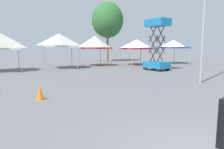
{
  "coord_description": "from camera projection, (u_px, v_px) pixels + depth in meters",
  "views": [
    {
      "loc": [
        -2.9,
        -2.1,
        2.11
      ],
      "look_at": [
        -0.29,
        3.31,
        1.3
      ],
      "focal_mm": 31.61,
      "sensor_mm": 36.0,
      "label": 1
    }
  ],
  "objects": [
    {
      "name": "canopy_tent_center",
      "position": [
        0.0,
        41.0,
        17.55
      ],
      "size": [
        3.42,
        3.42,
        3.49
      ],
      "color": "#9E9EA3",
      "rests_on": "ground"
    },
    {
      "name": "canopy_tent_far_left",
      "position": [
        59.0,
        40.0,
        20.11
      ],
      "size": [
        3.38,
        3.38,
        3.56
      ],
      "color": "#9E9EA3",
      "rests_on": "ground"
    },
    {
      "name": "canopy_tent_behind_right",
      "position": [
        95.0,
        42.0,
        23.31
      ],
      "size": [
        3.24,
        3.24,
        3.53
      ],
      "color": "#9E9EA3",
      "rests_on": "ground"
    },
    {
      "name": "canopy_tent_behind_center",
      "position": [
        137.0,
        44.0,
        24.25
      ],
      "size": [
        3.36,
        3.36,
        3.16
      ],
      "color": "#9E9EA3",
      "rests_on": "ground"
    },
    {
      "name": "canopy_tent_far_right",
      "position": [
        173.0,
        44.0,
        26.76
      ],
      "size": [
        3.31,
        3.31,
        3.18
      ],
      "color": "#9E9EA3",
      "rests_on": "ground"
    },
    {
      "name": "scissor_lift",
      "position": [
        157.0,
        56.0,
        18.61
      ],
      "size": [
        1.68,
        2.46,
        4.76
      ],
      "color": "black",
      "rests_on": "ground"
    },
    {
      "name": "tree_behind_tents_center",
      "position": [
        108.0,
        20.0,
        30.34
      ],
      "size": [
        4.88,
        4.88,
        9.04
      ],
      "color": "brown",
      "rests_on": "ground"
    },
    {
      "name": "traffic_cone_lot_center",
      "position": [
        40.0,
        92.0,
        8.07
      ],
      "size": [
        0.32,
        0.32,
        0.61
      ],
      "primitive_type": "cone",
      "color": "orange",
      "rests_on": "ground"
    }
  ]
}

